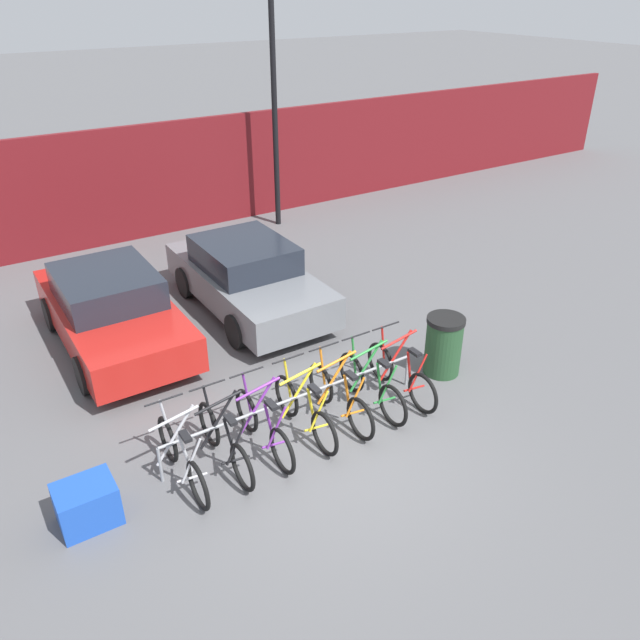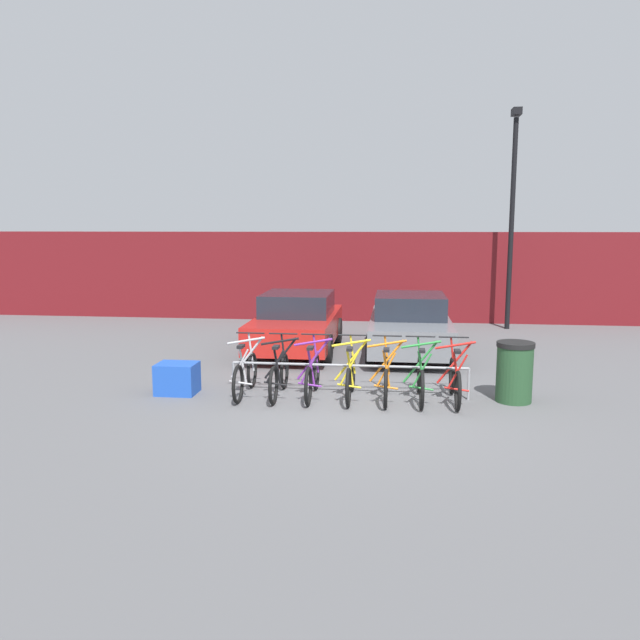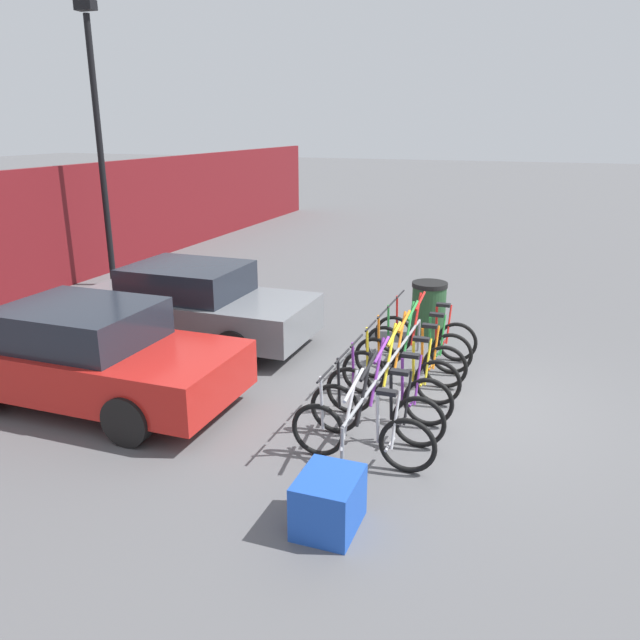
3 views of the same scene
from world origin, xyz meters
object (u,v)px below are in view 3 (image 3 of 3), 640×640
(bike_rack, at_px, (389,366))
(bicycle_purple, at_px, (388,393))
(cargo_crate, at_px, (329,502))
(bicycle_green, at_px, (418,347))
(bicycle_black, at_px, (376,411))
(bicycle_red, at_px, (425,335))
(car_grey, at_px, (193,305))
(bicycle_orange, at_px, (410,359))
(lamp_post, at_px, (99,136))
(bicycle_yellow, at_px, (400,374))
(trash_bin, at_px, (428,310))
(bicycle_silver, at_px, (362,434))
(car_red, at_px, (88,355))

(bike_rack, relative_size, bicycle_purple, 2.44)
(cargo_crate, bearing_deg, bicycle_green, 0.54)
(bicycle_black, height_order, cargo_crate, bicycle_black)
(bicycle_green, relative_size, bicycle_red, 1.00)
(car_grey, bearing_deg, bicycle_black, -120.69)
(bicycle_orange, xyz_separation_m, lamp_post, (3.40, 7.97, 3.08))
(bicycle_yellow, distance_m, bicycle_red, 1.77)
(bike_rack, xyz_separation_m, car_grey, (1.14, 3.82, 0.20))
(bicycle_black, height_order, trash_bin, bicycle_black)
(bicycle_silver, relative_size, bicycle_yellow, 1.00)
(bicycle_silver, bearing_deg, bicycle_orange, 1.40)
(bicycle_yellow, distance_m, cargo_crate, 3.10)
(bike_rack, relative_size, lamp_post, 0.67)
(bicycle_black, distance_m, car_grey, 4.62)
(bicycle_black, bearing_deg, bike_rack, 5.34)
(bike_rack, bearing_deg, car_red, 111.45)
(bicycle_purple, bearing_deg, bicycle_black, 178.56)
(bicycle_green, bearing_deg, cargo_crate, -177.87)
(bike_rack, relative_size, bicycle_red, 2.44)
(bicycle_green, relative_size, cargo_crate, 2.44)
(bicycle_red, height_order, car_grey, car_grey)
(trash_bin, bearing_deg, bicycle_yellow, -177.15)
(bicycle_orange, bearing_deg, bicycle_red, 1.41)
(bicycle_red, bearing_deg, bicycle_purple, -176.38)
(bike_rack, xyz_separation_m, bicycle_orange, (0.66, -0.15, -0.11))
(bicycle_silver, bearing_deg, trash_bin, 3.11)
(bicycle_green, distance_m, car_grey, 3.98)
(bicycle_black, relative_size, car_grey, 0.41)
(bike_rack, xyz_separation_m, cargo_crate, (-3.05, -0.19, -0.22))
(bicycle_green, distance_m, car_red, 4.87)
(bicycle_black, distance_m, lamp_post, 10.04)
(bicycle_black, relative_size, car_red, 0.41)
(bicycle_silver, xyz_separation_m, car_red, (0.31, 4.00, 0.31))
(bike_rack, height_order, bicycle_silver, bicycle_silver)
(car_red, bearing_deg, bicycle_red, -50.21)
(bicycle_black, height_order, car_grey, car_grey)
(trash_bin, bearing_deg, car_red, 138.29)
(bike_rack, distance_m, bicycle_black, 1.23)
(car_red, bearing_deg, bicycle_silver, -94.37)
(bicycle_silver, height_order, bicycle_purple, same)
(bicycle_silver, distance_m, trash_bin, 4.64)
(bicycle_silver, distance_m, cargo_crate, 1.24)
(car_grey, height_order, lamp_post, lamp_post)
(lamp_post, bearing_deg, bicycle_silver, -126.39)
(bicycle_black, relative_size, bicycle_red, 1.00)
(bicycle_black, relative_size, lamp_post, 0.28)
(cargo_crate, bearing_deg, bicycle_purple, 0.96)
(bicycle_purple, distance_m, bicycle_green, 1.86)
(bicycle_yellow, relative_size, trash_bin, 1.66)
(bicycle_orange, bearing_deg, trash_bin, 5.07)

